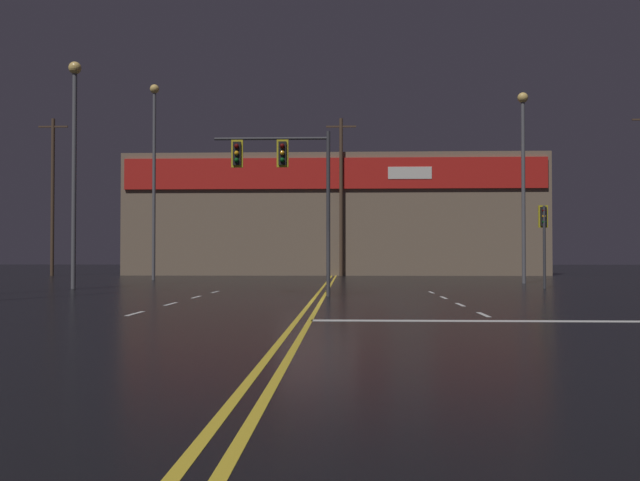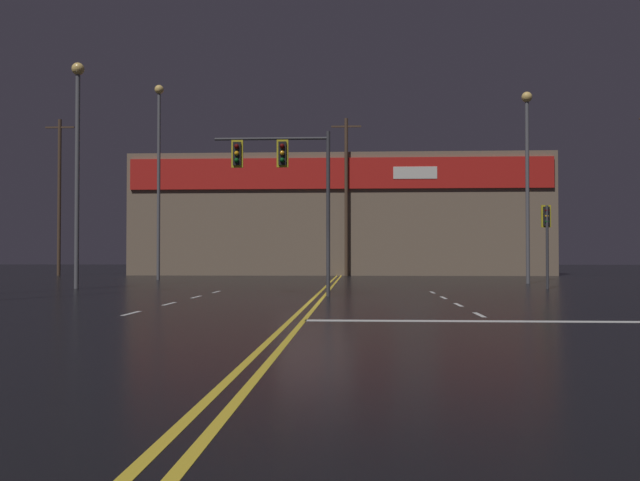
# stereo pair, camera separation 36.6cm
# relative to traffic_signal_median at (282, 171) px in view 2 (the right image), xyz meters

# --- Properties ---
(ground_plane) EXTENTS (200.00, 200.00, 0.00)m
(ground_plane) POSITION_rel_traffic_signal_median_xyz_m (1.34, -2.37, -4.50)
(ground_plane) COLOR black
(road_markings) EXTENTS (12.83, 60.00, 0.01)m
(road_markings) POSITION_rel_traffic_signal_median_xyz_m (2.09, -3.61, -4.50)
(road_markings) COLOR gold
(road_markings) RESTS_ON ground
(traffic_signal_median) EXTENTS (4.17, 0.36, 5.91)m
(traffic_signal_median) POSITION_rel_traffic_signal_median_xyz_m (0.00, 0.00, 0.00)
(traffic_signal_median) COLOR #38383D
(traffic_signal_median) RESTS_ON ground
(traffic_signal_corner_northeast) EXTENTS (0.42, 0.36, 3.70)m
(traffic_signal_corner_northeast) POSITION_rel_traffic_signal_median_xyz_m (11.04, 6.57, -1.78)
(traffic_signal_corner_northeast) COLOR #38383D
(traffic_signal_corner_northeast) RESTS_ON ground
(streetlight_near_left) EXTENTS (0.56, 0.56, 10.14)m
(streetlight_near_left) POSITION_rel_traffic_signal_median_xyz_m (11.65, 12.62, 1.91)
(streetlight_near_left) COLOR #59595E
(streetlight_near_left) RESTS_ON ground
(streetlight_far_left) EXTENTS (0.56, 0.56, 10.08)m
(streetlight_far_left) POSITION_rel_traffic_signal_median_xyz_m (-9.77, 5.63, 1.88)
(streetlight_far_left) COLOR #59595E
(streetlight_far_left) RESTS_ON ground
(streetlight_far_median) EXTENTS (0.56, 0.56, 11.94)m
(streetlight_far_median) POSITION_rel_traffic_signal_median_xyz_m (-9.44, 17.46, 2.88)
(streetlight_far_median) COLOR #59595E
(streetlight_far_median) RESTS_ON ground
(building_backdrop) EXTENTS (31.93, 10.23, 9.17)m
(building_backdrop) POSITION_rel_traffic_signal_median_xyz_m (1.34, 32.15, 0.10)
(building_backdrop) COLOR #7A6651
(building_backdrop) RESTS_ON ground
(utility_pole_row) EXTENTS (45.88, 0.26, 11.93)m
(utility_pole_row) POSITION_rel_traffic_signal_median_xyz_m (2.24, 26.76, 1.57)
(utility_pole_row) COLOR #4C3828
(utility_pole_row) RESTS_ON ground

